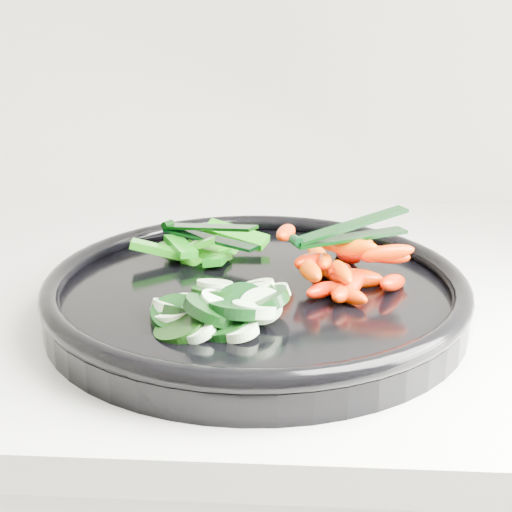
{
  "coord_description": "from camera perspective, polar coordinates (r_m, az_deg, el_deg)",
  "views": [
    {
      "loc": [
        -0.13,
        1.03,
        1.19
      ],
      "look_at": [
        -0.16,
        1.61,
        0.99
      ],
      "focal_mm": 50.0,
      "sensor_mm": 36.0,
      "label": 1
    }
  ],
  "objects": [
    {
      "name": "tong_pepper",
      "position": [
        0.71,
        -4.0,
        1.91
      ],
      "size": [
        0.1,
        0.07,
        0.02
      ],
      "color": "black",
      "rests_on": "pepper_pile"
    },
    {
      "name": "tong_carrot",
      "position": [
        0.63,
        7.37,
        1.94
      ],
      "size": [
        0.11,
        0.07,
        0.02
      ],
      "color": "black",
      "rests_on": "carrot_pile"
    },
    {
      "name": "carrot_pile",
      "position": [
        0.64,
        6.96,
        -0.68
      ],
      "size": [
        0.13,
        0.15,
        0.05
      ],
      "color": "#FB2700",
      "rests_on": "veggie_tray"
    },
    {
      "name": "veggie_tray",
      "position": [
        0.64,
        0.0,
        -2.94
      ],
      "size": [
        0.42,
        0.42,
        0.04
      ],
      "color": "black",
      "rests_on": "counter"
    },
    {
      "name": "cucumber_pile",
      "position": [
        0.57,
        -3.18,
        -4.23
      ],
      "size": [
        0.13,
        0.11,
        0.04
      ],
      "color": "black",
      "rests_on": "veggie_tray"
    },
    {
      "name": "pepper_pile",
      "position": [
        0.71,
        -4.31,
        0.66
      ],
      "size": [
        0.13,
        0.1,
        0.03
      ],
      "color": "#0C6009",
      "rests_on": "veggie_tray"
    }
  ]
}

